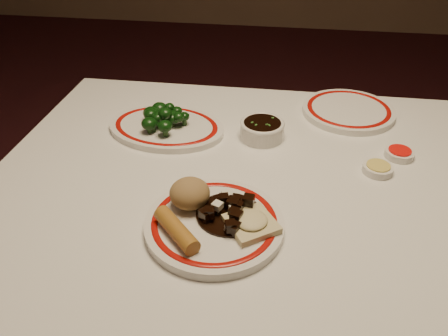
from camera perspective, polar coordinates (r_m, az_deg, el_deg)
dining_table at (r=0.97m, az=5.84°, el=-6.12°), size 1.20×0.90×0.75m
main_plate at (r=0.79m, az=-1.27°, el=-7.29°), size 0.29×0.29×0.02m
rice_mound at (r=0.81m, az=-4.50°, el=-3.32°), size 0.08×0.08×0.05m
spring_roll at (r=0.75m, az=-6.22°, el=-8.02°), size 0.10×0.10×0.03m
fried_wonton at (r=0.77m, az=3.59°, el=-7.10°), size 0.11×0.11×0.02m
stirfry_heap at (r=0.79m, az=0.62°, el=-5.86°), size 0.12×0.12×0.03m
broccoli_plate at (r=1.09m, az=-7.54°, el=5.31°), size 0.32×0.29×0.02m
broccoli_pile at (r=1.08m, az=-7.98°, el=6.71°), size 0.12×0.13×0.05m
soy_bowl at (r=1.05m, az=4.98°, el=4.94°), size 0.10×0.10×0.04m
sweet_sour_dish at (r=1.06m, az=21.91°, el=1.77°), size 0.06×0.06×0.02m
mustard_dish at (r=0.99m, az=19.44°, el=-0.08°), size 0.06×0.06×0.02m
far_plate at (r=1.20m, az=15.92°, el=7.24°), size 0.29×0.29×0.02m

